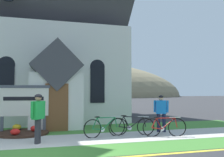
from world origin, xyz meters
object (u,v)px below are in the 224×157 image
cyclist_in_blue_jersey (38,115)px  roadside_conifer (110,48)px  church_sign (24,102)px  bicycle_white (164,127)px  bicycle_orange (105,127)px  bicycle_silver (132,126)px  cyclist_in_green_jersey (161,111)px

cyclist_in_blue_jersey → roadside_conifer: 10.48m
church_sign → roadside_conifer: (5.45, 5.97, 3.57)m
church_sign → bicycle_white: 5.94m
church_sign → bicycle_orange: church_sign is taller
church_sign → cyclist_in_blue_jersey: 2.58m
bicycle_silver → cyclist_in_green_jersey: (1.47, 0.33, 0.55)m
cyclist_in_green_jersey → bicycle_white: bearing=-110.8°
church_sign → bicycle_silver: 4.70m
bicycle_silver → bicycle_orange: bicycle_orange is taller
bicycle_silver → cyclist_in_blue_jersey: bearing=-168.7°
bicycle_silver → cyclist_in_green_jersey: cyclist_in_green_jersey is taller
bicycle_white → cyclist_in_green_jersey: (0.37, 0.98, 0.55)m
bicycle_orange → cyclist_in_blue_jersey: cyclist_in_blue_jersey is taller
bicycle_silver → bicycle_white: 1.28m
church_sign → bicycle_silver: bearing=-22.4°
church_sign → cyclist_in_green_jersey: 5.91m
bicycle_silver → cyclist_in_blue_jersey: 3.75m
cyclist_in_green_jersey → roadside_conifer: (-0.27, 7.39, 3.96)m
bicycle_orange → bicycle_white: 2.32m
church_sign → roadside_conifer: roadside_conifer is taller
cyclist_in_green_jersey → roadside_conifer: roadside_conifer is taller
bicycle_orange → bicycle_white: (2.26, -0.54, -0.00)m
cyclist_in_green_jersey → cyclist_in_blue_jersey: bearing=-168.3°
bicycle_white → roadside_conifer: 9.51m
bicycle_white → cyclist_in_blue_jersey: (-4.72, -0.07, 0.60)m
cyclist_in_blue_jersey → bicycle_silver: bearing=11.3°
church_sign → bicycle_orange: size_ratio=1.25×
church_sign → cyclist_in_blue_jersey: (0.63, -2.48, -0.33)m
bicycle_white → cyclist_in_green_jersey: cyclist_in_green_jersey is taller
church_sign → roadside_conifer: 8.83m
cyclist_in_blue_jersey → roadside_conifer: (4.82, 8.45, 3.90)m
bicycle_orange → cyclist_in_green_jersey: 2.72m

